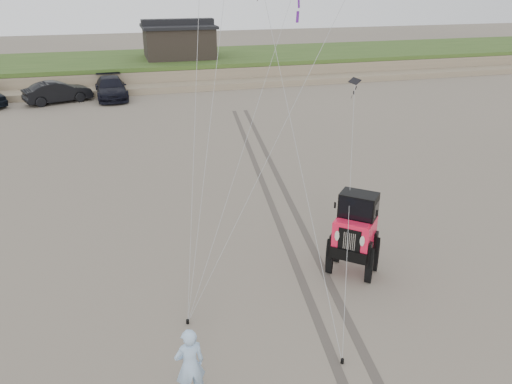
% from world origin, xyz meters
% --- Properties ---
extents(ground, '(160.00, 160.00, 0.00)m').
position_xyz_m(ground, '(0.00, 0.00, 0.00)').
color(ground, '#6B6054').
rests_on(ground, ground).
extents(dune_ridge, '(160.00, 14.25, 1.73)m').
position_xyz_m(dune_ridge, '(0.00, 37.50, 0.82)').
color(dune_ridge, '#7A6B54').
rests_on(dune_ridge, ground).
extents(cabin, '(6.40, 5.40, 3.35)m').
position_xyz_m(cabin, '(2.00, 37.00, 3.24)').
color(cabin, black).
rests_on(cabin, dune_ridge).
extents(truck_b, '(4.97, 3.14, 1.55)m').
position_xyz_m(truck_b, '(-8.05, 28.81, 0.77)').
color(truck_b, black).
rests_on(truck_b, ground).
extents(truck_c, '(2.48, 5.51, 1.57)m').
position_xyz_m(truck_c, '(-4.29, 29.22, 0.78)').
color(truck_c, black).
rests_on(truck_c, ground).
extents(jeep, '(5.46, 5.70, 2.06)m').
position_xyz_m(jeep, '(2.39, 1.99, 1.03)').
color(jeep, '#FF1A41').
rests_on(jeep, ground).
extents(man, '(0.71, 0.53, 1.79)m').
position_xyz_m(man, '(-3.14, -1.65, 0.90)').
color(man, '#95C2E7').
rests_on(man, ground).
extents(stake_main, '(0.08, 0.08, 0.12)m').
position_xyz_m(stake_main, '(-2.85, 0.88, 0.06)').
color(stake_main, black).
rests_on(stake_main, ground).
extents(stake_aux, '(0.08, 0.08, 0.12)m').
position_xyz_m(stake_aux, '(0.43, -1.58, 0.06)').
color(stake_aux, black).
rests_on(stake_aux, ground).
extents(tire_tracks, '(5.22, 29.74, 0.01)m').
position_xyz_m(tire_tracks, '(2.00, 8.00, 0.00)').
color(tire_tracks, '#4C443D').
rests_on(tire_tracks, ground).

